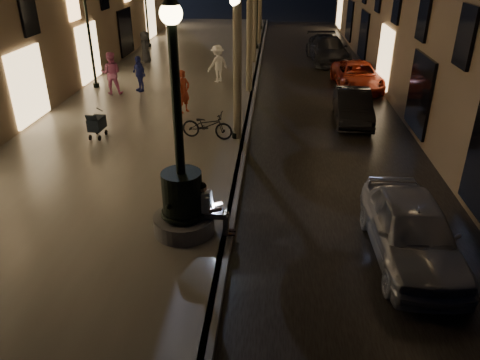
# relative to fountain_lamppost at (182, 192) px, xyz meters

# --- Properties ---
(ground) EXTENTS (120.00, 120.00, 0.00)m
(ground) POSITION_rel_fountain_lamppost_xyz_m (1.00, 13.00, -1.21)
(ground) COLOR black
(ground) RESTS_ON ground
(cobble_lane) EXTENTS (6.00, 45.00, 0.02)m
(cobble_lane) POSITION_rel_fountain_lamppost_xyz_m (4.00, 13.00, -1.20)
(cobble_lane) COLOR black
(cobble_lane) RESTS_ON ground
(promenade) EXTENTS (8.00, 45.00, 0.20)m
(promenade) POSITION_rel_fountain_lamppost_xyz_m (-3.00, 13.00, -1.11)
(promenade) COLOR slate
(promenade) RESTS_ON ground
(curb_strip) EXTENTS (0.25, 45.00, 0.20)m
(curb_strip) POSITION_rel_fountain_lamppost_xyz_m (1.00, 13.00, -1.11)
(curb_strip) COLOR #59595B
(curb_strip) RESTS_ON ground
(fountain_lamppost) EXTENTS (1.40, 1.40, 5.21)m
(fountain_lamppost) POSITION_rel_fountain_lamppost_xyz_m (0.00, 0.00, 0.00)
(fountain_lamppost) COLOR #59595B
(fountain_lamppost) RESTS_ON promenade
(seated_man_laptop) EXTENTS (0.91, 0.31, 1.28)m
(seated_man_laptop) POSITION_rel_fountain_lamppost_xyz_m (0.61, -0.00, -0.33)
(seated_man_laptop) COLOR gray
(seated_man_laptop) RESTS_ON promenade
(lamp_curb_a) EXTENTS (0.36, 0.36, 4.81)m
(lamp_curb_a) POSITION_rel_fountain_lamppost_xyz_m (0.70, 6.00, 2.02)
(lamp_curb_a) COLOR black
(lamp_curb_a) RESTS_ON promenade
(lamp_curb_b) EXTENTS (0.36, 0.36, 4.81)m
(lamp_curb_b) POSITION_rel_fountain_lamppost_xyz_m (0.70, 14.00, 2.02)
(lamp_curb_b) COLOR black
(lamp_curb_b) RESTS_ON promenade
(lamp_left_b) EXTENTS (0.36, 0.36, 4.81)m
(lamp_left_b) POSITION_rel_fountain_lamppost_xyz_m (-6.40, 12.00, 2.02)
(lamp_left_b) COLOR black
(lamp_left_b) RESTS_ON promenade
(stroller) EXTENTS (0.46, 1.00, 1.01)m
(stroller) POSITION_rel_fountain_lamppost_xyz_m (-4.05, 5.65, -0.50)
(stroller) COLOR black
(stroller) RESTS_ON promenade
(car_front) EXTENTS (1.74, 4.14, 1.40)m
(car_front) POSITION_rel_fountain_lamppost_xyz_m (5.00, -0.37, -0.51)
(car_front) COLOR #A8AAB0
(car_front) RESTS_ON ground
(car_second) EXTENTS (1.44, 3.76, 1.22)m
(car_second) POSITION_rel_fountain_lamppost_xyz_m (5.00, 8.57, -0.60)
(car_second) COLOR black
(car_second) RESTS_ON ground
(car_third) EXTENTS (2.18, 4.47, 1.22)m
(car_third) POSITION_rel_fountain_lamppost_xyz_m (5.88, 13.43, -0.60)
(car_third) COLOR #9C2913
(car_third) RESTS_ON ground
(car_rear) EXTENTS (2.51, 5.18, 1.45)m
(car_rear) POSITION_rel_fountain_lamppost_xyz_m (5.00, 19.19, -0.48)
(car_rear) COLOR #2B2B30
(car_rear) RESTS_ON ground
(pedestrian_red) EXTENTS (0.68, 0.73, 1.68)m
(pedestrian_red) POSITION_rel_fountain_lamppost_xyz_m (-1.58, 8.65, -0.17)
(pedestrian_red) COLOR #B63E24
(pedestrian_red) RESTS_ON promenade
(pedestrian_pink) EXTENTS (0.99, 0.83, 1.84)m
(pedestrian_pink) POSITION_rel_fountain_lamppost_xyz_m (-5.26, 11.01, -0.09)
(pedestrian_pink) COLOR pink
(pedestrian_pink) RESTS_ON promenade
(pedestrian_white) EXTENTS (1.26, 1.26, 1.75)m
(pedestrian_white) POSITION_rel_fountain_lamppost_xyz_m (-0.81, 13.41, -0.13)
(pedestrian_white) COLOR white
(pedestrian_white) RESTS_ON promenade
(pedestrian_blue) EXTENTS (0.95, 0.92, 1.59)m
(pedestrian_blue) POSITION_rel_fountain_lamppost_xyz_m (-4.15, 11.52, -0.22)
(pedestrian_blue) COLOR navy
(pedestrian_blue) RESTS_ON promenade
(pedestrian_dark) EXTENTS (0.69, 0.93, 1.72)m
(pedestrian_dark) POSITION_rel_fountain_lamppost_xyz_m (-5.38, 17.32, -0.15)
(pedestrian_dark) COLOR #333438
(pedestrian_dark) RESTS_ON promenade
(bicycle) EXTENTS (1.85, 0.88, 0.93)m
(bicycle) POSITION_rel_fountain_lamppost_xyz_m (-0.28, 5.88, -0.55)
(bicycle) COLOR black
(bicycle) RESTS_ON promenade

